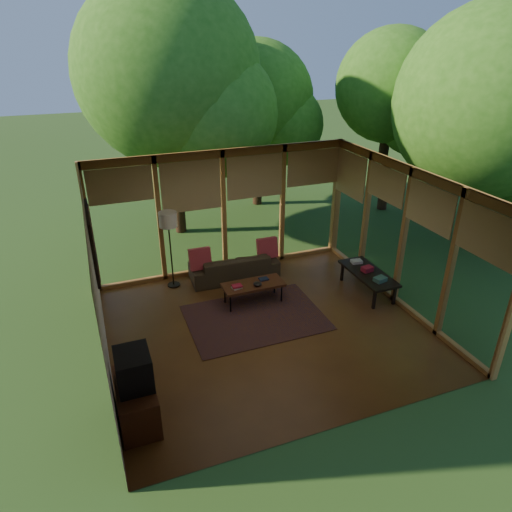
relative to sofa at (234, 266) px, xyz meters
name	(u,v)px	position (x,y,z in m)	size (l,w,h in m)	color
floor	(267,327)	(-0.04, -2.00, -0.27)	(5.50, 5.50, 0.00)	brown
ceiling	(269,184)	(-0.04, -2.00, 2.43)	(5.50, 5.50, 0.00)	white
wall_left	(97,290)	(-2.79, -2.00, 1.08)	(0.04, 5.00, 2.70)	beige
wall_front	(344,347)	(-0.04, -4.50, 1.08)	(5.50, 0.04, 2.70)	beige
window_wall_back	(224,212)	(-0.04, 0.50, 1.08)	(5.50, 0.12, 2.70)	#A46F33
window_wall_right	(403,238)	(2.71, -2.00, 1.08)	(0.12, 5.00, 2.70)	#A46F33
exterior_lawn	(381,172)	(7.96, 6.00, -0.28)	(40.00, 40.00, 0.00)	#2C4F1D
tree_nw	(168,74)	(-0.52, 3.06, 3.68)	(4.35, 4.35, 6.14)	#332012
tree_ne	(256,100)	(2.21, 4.47, 2.82)	(3.28, 3.28, 4.75)	#332012
tree_se	(491,103)	(5.90, -0.38, 3.15)	(4.25, 4.25, 5.55)	#332012
tree_far	(392,87)	(5.41, 2.58, 3.23)	(3.02, 3.02, 5.04)	#332012
rug	(255,317)	(-0.13, -1.63, -0.27)	(2.50, 1.77, 0.01)	brown
sofa	(234,266)	(0.00, 0.00, 0.00)	(1.88, 0.74, 0.55)	#392D1C
pillow_left	(200,259)	(-0.75, -0.05, 0.33)	(0.45, 0.15, 0.45)	maroon
pillow_right	(267,248)	(0.75, -0.05, 0.33)	(0.44, 0.15, 0.44)	maroon
ct_book_lower	(237,287)	(-0.32, -1.16, 0.16)	(0.18, 0.14, 0.03)	#BAB2A8
ct_book_upper	(237,286)	(-0.32, -1.16, 0.20)	(0.19, 0.14, 0.03)	maroon
ct_book_side	(264,279)	(0.28, -1.03, 0.16)	(0.18, 0.13, 0.03)	black
ct_bowl	(257,284)	(0.08, -1.21, 0.19)	(0.16, 0.16, 0.07)	black
media_cabinet	(137,402)	(-2.51, -3.38, 0.03)	(0.50, 1.00, 0.60)	#4F2715
television	(134,369)	(-2.49, -3.38, 0.58)	(0.45, 0.55, 0.50)	black
console_book_a	(380,279)	(2.36, -1.94, 0.22)	(0.23, 0.17, 0.09)	#376050
console_book_b	(367,269)	(2.36, -1.49, 0.23)	(0.22, 0.16, 0.10)	maroon
console_book_c	(357,261)	(2.36, -1.09, 0.21)	(0.22, 0.16, 0.06)	#BAB2A8
floor_lamp	(168,224)	(-1.31, 0.13, 1.13)	(0.36, 0.36, 1.65)	black
coffee_table	(253,285)	(0.03, -1.11, 0.12)	(1.20, 0.50, 0.43)	#4F2715
side_console	(368,274)	(2.36, -1.54, 0.14)	(0.60, 1.40, 0.46)	black
wall_painting	(93,242)	(-2.76, -0.60, 1.28)	(0.06, 1.35, 1.15)	black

